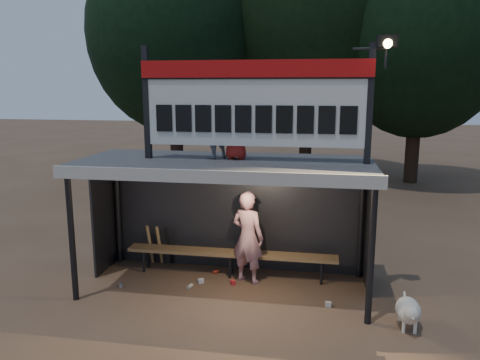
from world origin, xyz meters
name	(u,v)px	position (x,y,z in m)	size (l,w,h in m)	color
ground	(225,287)	(0.00, 0.00, 0.00)	(80.00, 80.00, 0.00)	brown
player	(248,237)	(0.35, 0.34, 0.86)	(0.62, 0.41, 1.71)	silver
child_a	(213,130)	(-0.22, 0.14, 2.81)	(0.48, 0.37, 0.98)	gray
child_b	(236,130)	(0.18, 0.13, 2.82)	(0.49, 0.32, 1.00)	maroon
dugout_shelter	(227,184)	(0.00, 0.24, 1.85)	(5.10, 2.08, 2.32)	#3B3B3D
scoreboard_assembly	(257,100)	(0.56, -0.01, 3.32)	(4.10, 0.27, 1.99)	black
bench	(231,254)	(0.00, 0.55, 0.43)	(4.00, 0.35, 0.48)	olive
tree_left	(174,34)	(-4.00, 10.00, 5.51)	(6.46, 6.46, 9.27)	#311E16
tree_mid	(309,18)	(1.00, 11.50, 6.17)	(7.22, 7.22, 10.36)	#322016
tree_right	(420,40)	(5.00, 10.50, 5.19)	(6.08, 6.08, 8.72)	black
dog	(409,311)	(2.97, -0.96, 0.28)	(0.36, 0.81, 0.49)	beige
bats	(159,245)	(-1.51, 0.82, 0.43)	(0.49, 0.33, 0.84)	#9C7649
litter	(214,285)	(-0.20, 0.00, 0.04)	(3.77, 1.16, 0.08)	red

